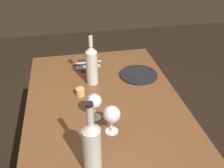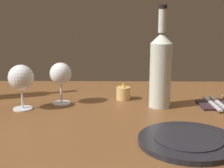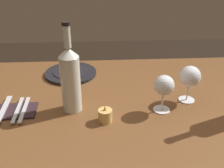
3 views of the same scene
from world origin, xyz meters
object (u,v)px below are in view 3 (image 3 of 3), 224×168
(wine_glass_left, at_px, (164,86))
(fork_outer, at_px, (24,109))
(table_knife, at_px, (3,110))
(dinner_plate, at_px, (71,73))
(votive_candle, at_px, (105,116))
(folded_napkin, at_px, (11,111))
(wine_glass_right, at_px, (190,77))
(wine_bottle_second, at_px, (70,78))
(fork_inner, at_px, (18,110))

(wine_glass_left, distance_m, fork_outer, 0.54)
(table_knife, bearing_deg, dinner_plate, -125.44)
(votive_candle, bearing_deg, folded_napkin, -12.59)
(wine_glass_right, height_order, wine_bottle_second, wine_bottle_second)
(fork_outer, bearing_deg, wine_glass_right, -175.97)
(wine_bottle_second, distance_m, table_knife, 0.29)
(votive_candle, bearing_deg, wine_glass_left, -165.29)
(votive_candle, xyz_separation_m, fork_inner, (0.34, -0.08, -0.01))
(votive_candle, distance_m, folded_napkin, 0.37)
(dinner_plate, height_order, folded_napkin, dinner_plate)
(folded_napkin, relative_size, table_knife, 0.92)
(folded_napkin, xyz_separation_m, table_knife, (0.03, 0.00, 0.01))
(dinner_plate, bearing_deg, wine_glass_left, 137.41)
(wine_glass_right, bearing_deg, votive_candle, 20.21)
(wine_glass_left, height_order, votive_candle, wine_glass_left)
(votive_candle, bearing_deg, dinner_plate, -68.93)
(wine_bottle_second, distance_m, votive_candle, 0.19)
(fork_outer, bearing_deg, votive_candle, 165.47)
(wine_glass_left, relative_size, votive_candle, 2.24)
(wine_glass_left, bearing_deg, folded_napkin, -2.15)
(wine_glass_right, relative_size, wine_bottle_second, 0.44)
(wine_glass_left, xyz_separation_m, fork_inner, (0.56, -0.02, -0.10))
(wine_glass_right, xyz_separation_m, fork_outer, (0.66, 0.05, -0.10))
(folded_napkin, bearing_deg, table_knife, 0.00)
(wine_glass_right, bearing_deg, table_knife, 3.59)
(fork_inner, xyz_separation_m, fork_outer, (-0.03, 0.00, 0.00))
(wine_bottle_second, relative_size, folded_napkin, 1.79)
(wine_bottle_second, height_order, fork_inner, wine_bottle_second)
(votive_candle, bearing_deg, wine_glass_right, -159.79)
(wine_bottle_second, height_order, fork_outer, wine_bottle_second)
(wine_glass_left, height_order, dinner_plate, wine_glass_left)
(dinner_plate, bearing_deg, fork_outer, 64.91)
(wine_glass_left, height_order, wine_glass_right, wine_glass_right)
(wine_glass_left, distance_m, folded_napkin, 0.59)
(dinner_plate, relative_size, folded_napkin, 1.32)
(wine_glass_right, height_order, fork_outer, wine_glass_right)
(wine_bottle_second, xyz_separation_m, fork_outer, (0.19, 0.01, -0.13))
(wine_glass_right, xyz_separation_m, fork_inner, (0.68, 0.05, -0.10))
(wine_glass_right, relative_size, fork_inner, 0.85)
(folded_napkin, bearing_deg, fork_inner, -180.00)
(dinner_plate, bearing_deg, wine_glass_right, 150.68)
(wine_glass_right, distance_m, fork_outer, 0.67)
(fork_inner, distance_m, fork_outer, 0.03)
(table_knife, bearing_deg, wine_glass_left, 177.95)
(wine_glass_left, distance_m, wine_bottle_second, 0.35)
(wine_bottle_second, relative_size, table_knife, 1.65)
(wine_glass_right, xyz_separation_m, votive_candle, (0.34, 0.13, -0.09))
(folded_napkin, bearing_deg, fork_outer, -180.00)
(folded_napkin, distance_m, fork_outer, 0.05)
(votive_candle, xyz_separation_m, fork_outer, (0.31, -0.08, -0.01))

